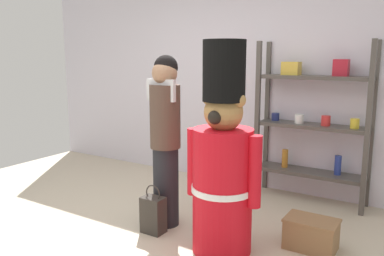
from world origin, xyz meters
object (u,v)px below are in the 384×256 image
merchandise_shelf (312,120)px  shopping_bag (153,214)px  teddy_bear_guard (223,166)px  display_crate (311,234)px  person_shopper (165,134)px

merchandise_shelf → shopping_bag: 2.02m
merchandise_shelf → shopping_bag: size_ratio=3.89×
teddy_bear_guard → display_crate: 0.97m
merchandise_shelf → teddy_bear_guard: 1.61m
teddy_bear_guard → person_shopper: bearing=165.9°
shopping_bag → display_crate: 1.40m
merchandise_shelf → person_shopper: merchandise_shelf is taller
merchandise_shelf → shopping_bag: (-0.97, -1.61, -0.74)m
teddy_bear_guard → person_shopper: 0.74m
teddy_bear_guard → display_crate: size_ratio=4.03×
merchandise_shelf → display_crate: 1.44m
shopping_bag → display_crate: (1.32, 0.46, -0.04)m
display_crate → merchandise_shelf: bearing=107.0°
shopping_bag → merchandise_shelf: bearing=58.9°
display_crate → shopping_bag: bearing=-160.7°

